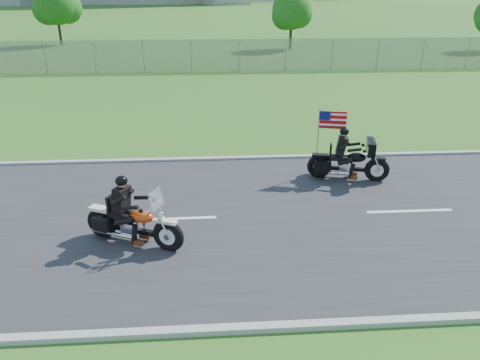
{
  "coord_description": "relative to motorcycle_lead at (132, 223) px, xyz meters",
  "views": [
    {
      "loc": [
        -1.02,
        -10.25,
        5.46
      ],
      "look_at": [
        -0.31,
        0.0,
        1.03
      ],
      "focal_mm": 35.0,
      "sensor_mm": 36.0,
      "label": 1
    }
  ],
  "objects": [
    {
      "name": "ground",
      "position": [
        2.77,
        1.05,
        -0.52
      ],
      "size": [
        420.0,
        420.0,
        0.0
      ],
      "primitive_type": "plane",
      "color": "#25541A",
      "rests_on": "ground"
    },
    {
      "name": "road",
      "position": [
        2.77,
        1.05,
        -0.5
      ],
      "size": [
        120.0,
        8.0,
        0.04
      ],
      "primitive_type": "cube",
      "color": "#28282B",
      "rests_on": "ground"
    },
    {
      "name": "curb_north",
      "position": [
        2.77,
        5.1,
        -0.47
      ],
      "size": [
        120.0,
        0.18,
        0.12
      ],
      "primitive_type": "cube",
      "color": "#9E9B93",
      "rests_on": "ground"
    },
    {
      "name": "curb_south",
      "position": [
        2.77,
        -3.0,
        -0.47
      ],
      "size": [
        120.0,
        0.18,
        0.12
      ],
      "primitive_type": "cube",
      "color": "#9E9B93",
      "rests_on": "ground"
    },
    {
      "name": "fence",
      "position": [
        -2.23,
        21.05,
        0.48
      ],
      "size": [
        60.0,
        0.03,
        2.0
      ],
      "primitive_type": "cube",
      "color": "gray",
      "rests_on": "ground"
    },
    {
      "name": "tree_fence_near",
      "position": [
        8.81,
        31.09,
        2.46
      ],
      "size": [
        3.52,
        3.28,
        4.75
      ],
      "color": "#382316",
      "rests_on": "ground"
    },
    {
      "name": "tree_fence_mid",
      "position": [
        -11.18,
        35.09,
        2.79
      ],
      "size": [
        3.96,
        3.69,
        5.3
      ],
      "color": "#382316",
      "rests_on": "ground"
    },
    {
      "name": "motorcycle_lead",
      "position": [
        0.0,
        0.0,
        0.0
      ],
      "size": [
        2.29,
        1.24,
        1.63
      ],
      "rotation": [
        0.0,
        0.0,
        -0.42
      ],
      "color": "black",
      "rests_on": "ground"
    },
    {
      "name": "motorcycle_follow",
      "position": [
        5.76,
        3.24,
        0.03
      ],
      "size": [
        2.35,
        1.02,
        1.98
      ],
      "rotation": [
        0.0,
        0.0,
        -0.23
      ],
      "color": "black",
      "rests_on": "ground"
    }
  ]
}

